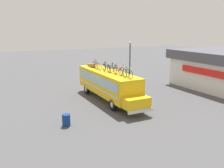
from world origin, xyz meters
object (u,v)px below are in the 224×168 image
Objects in this scene: luggage_bag_2 at (93,66)px; rooftop_bicycle_2 at (98,66)px; rooftop_bicycle_6 at (118,71)px; rooftop_bicycle_1 at (96,65)px; rooftop_bicycle_4 at (107,68)px; trash_bin at (66,120)px; rooftop_bicycle_7 at (125,72)px; bus at (108,83)px; rooftop_bicycle_3 at (106,67)px; luggage_bag_1 at (90,65)px; street_lamp at (130,61)px; rooftop_bicycle_5 at (114,69)px; rooftop_bicycle_8 at (128,73)px.

rooftop_bicycle_2 reaches higher than luggage_bag_2.
rooftop_bicycle_6 is (3.43, 0.42, -0.01)m from rooftop_bicycle_2.
rooftop_bicycle_6 is at bearing 3.97° from rooftop_bicycle_1.
trash_bin is at bearing -51.08° from rooftop_bicycle_4.
rooftop_bicycle_7 is 6.84m from trash_bin.
rooftop_bicycle_1 is 5.13m from rooftop_bicycle_7.
rooftop_bicycle_1 is at bearing 142.02° from trash_bin.
rooftop_bicycle_2 is 0.96× the size of rooftop_bicycle_6.
rooftop_bicycle_4 is 7.52m from trash_bin.
rooftop_bicycle_3 is (-0.70, 0.11, 1.50)m from bus.
trash_bin is at bearing -51.56° from bus.
rooftop_bicycle_1 is (1.62, -0.01, 0.24)m from luggage_bag_1.
rooftop_bicycle_2 is (0.83, -0.12, -0.01)m from rooftop_bicycle_1.
luggage_bag_2 is 2.49m from rooftop_bicycle_3.
trash_bin is at bearing -51.94° from street_lamp.
trash_bin is at bearing -40.93° from rooftop_bicycle_2.
rooftop_bicycle_2 is 0.30× the size of street_lamp.
rooftop_bicycle_2 is at bearing -8.49° from rooftop_bicycle_1.
rooftop_bicycle_4 is at bearing -161.28° from rooftop_bicycle_5.
rooftop_bicycle_4 reaches higher than rooftop_bicycle_3.
bus is 6.42× the size of rooftop_bicycle_3.
trash_bin is 0.16× the size of street_lamp.
rooftop_bicycle_1 is 0.98× the size of rooftop_bicycle_8.
rooftop_bicycle_2 is 0.94× the size of rooftop_bicycle_7.
luggage_bag_1 reaches higher than trash_bin.
bus is at bearing 6.38° from rooftop_bicycle_1.
rooftop_bicycle_2 is at bearing -173.02° from rooftop_bicycle_6.
luggage_bag_2 is 3.27m from rooftop_bicycle_4.
rooftop_bicycle_8 is 0.30× the size of street_lamp.
rooftop_bicycle_5 is (1.01, 0.06, 1.55)m from bus.
rooftop_bicycle_4 is 2.02× the size of trash_bin.
rooftop_bicycle_5 reaches higher than rooftop_bicycle_8.
rooftop_bicycle_2 is at bearing 139.07° from trash_bin.
luggage_bag_2 is 1.57m from rooftop_bicycle_2.
rooftop_bicycle_3 is (1.72, 0.38, -0.02)m from rooftop_bicycle_1.
rooftop_bicycle_7 reaches higher than rooftop_bicycle_1.
rooftop_bicycle_4 reaches higher than luggage_bag_2.
luggage_bag_2 is 0.35× the size of rooftop_bicycle_8.
street_lamp is at bearing 127.59° from bus.
rooftop_bicycle_8 is at bearing 5.38° from rooftop_bicycle_2.
rooftop_bicycle_7 reaches higher than rooftop_bicycle_8.
luggage_bag_2 is at bearing -174.36° from rooftop_bicycle_5.
rooftop_bicycle_8 reaches higher than rooftop_bicycle_4.
rooftop_bicycle_8 is 6.48m from trash_bin.
trash_bin is (3.49, -5.73, -2.84)m from rooftop_bicycle_5.
rooftop_bicycle_6 reaches higher than luggage_bag_2.
luggage_bag_2 is 4.18m from rooftop_bicycle_5.
rooftop_bicycle_4 reaches higher than rooftop_bicycle_1.
rooftop_bicycle_4 reaches higher than rooftop_bicycle_6.
bus is 6.19× the size of rooftop_bicycle_7.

